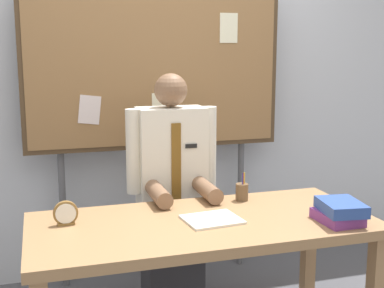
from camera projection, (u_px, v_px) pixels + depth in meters
The scene contains 8 objects.
back_wall at pixel (149, 80), 3.54m from camera, with size 6.40×0.08×2.70m, color silver.
desk at pixel (203, 237), 2.54m from camera, with size 1.69×0.77×0.73m.
person at pixel (172, 200), 3.10m from camera, with size 0.55×0.56×1.42m.
bulletin_board at pixel (156, 71), 3.34m from camera, with size 1.70×0.09×1.97m.
book_stack at pixel (339, 212), 2.48m from camera, with size 0.22×0.26×0.11m.
open_notebook at pixel (212, 219), 2.52m from camera, with size 0.27×0.22×0.01m, color white.
desk_clock at pixel (66, 214), 2.45m from camera, with size 0.12×0.04×0.12m.
pen_holder at pixel (242, 192), 2.85m from camera, with size 0.07×0.07×0.16m.
Camera 1 is at (-0.75, -2.30, 1.55)m, focal length 47.99 mm.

